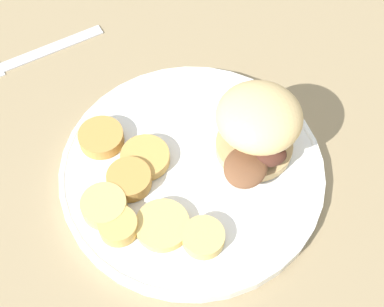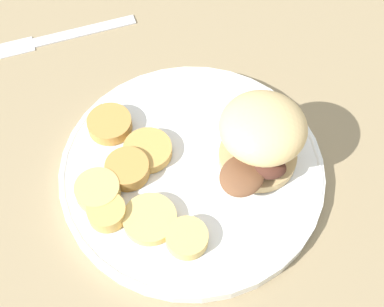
% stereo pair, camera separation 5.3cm
% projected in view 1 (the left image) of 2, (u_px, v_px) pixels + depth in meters
% --- Properties ---
extents(ground_plane, '(4.00, 4.00, 0.00)m').
position_uv_depth(ground_plane, '(192.00, 175.00, 0.56)').
color(ground_plane, '#937F5B').
extents(dinner_plate, '(0.27, 0.27, 0.02)m').
position_uv_depth(dinner_plate, '(192.00, 170.00, 0.55)').
color(dinner_plate, white).
rests_on(dinner_plate, ground_plane).
extents(sandwich, '(0.10, 0.11, 0.08)m').
position_uv_depth(sandwich, '(257.00, 128.00, 0.52)').
color(sandwich, tan).
rests_on(sandwich, dinner_plate).
extents(potato_round_0, '(0.04, 0.04, 0.02)m').
position_uv_depth(potato_round_0, '(118.00, 226.00, 0.50)').
color(potato_round_0, tan).
rests_on(potato_round_0, dinner_plate).
extents(potato_round_1, '(0.05, 0.05, 0.01)m').
position_uv_depth(potato_round_1, '(145.00, 158.00, 0.55)').
color(potato_round_1, tan).
rests_on(potato_round_1, dinner_plate).
extents(potato_round_2, '(0.04, 0.04, 0.01)m').
position_uv_depth(potato_round_2, '(203.00, 237.00, 0.50)').
color(potato_round_2, '#DBB766').
rests_on(potato_round_2, dinner_plate).
extents(potato_round_3, '(0.05, 0.05, 0.01)m').
position_uv_depth(potato_round_3, '(101.00, 137.00, 0.56)').
color(potato_round_3, '#BC8942').
rests_on(potato_round_3, dinner_plate).
extents(potato_round_4, '(0.04, 0.04, 0.02)m').
position_uv_depth(potato_round_4, '(129.00, 179.00, 0.53)').
color(potato_round_4, '#BC8942').
rests_on(potato_round_4, dinner_plate).
extents(potato_round_5, '(0.04, 0.04, 0.02)m').
position_uv_depth(potato_round_5, '(104.00, 206.00, 0.51)').
color(potato_round_5, '#DBB766').
rests_on(potato_round_5, dinner_plate).
extents(potato_round_6, '(0.05, 0.05, 0.01)m').
position_uv_depth(potato_round_6, '(162.00, 225.00, 0.51)').
color(potato_round_6, '#DBB766').
rests_on(potato_round_6, dinner_plate).
extents(fork, '(0.18, 0.03, 0.00)m').
position_uv_depth(fork, '(29.00, 57.00, 0.65)').
color(fork, silver).
rests_on(fork, ground_plane).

